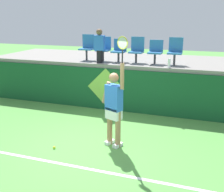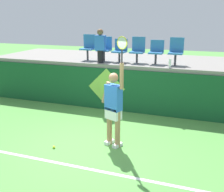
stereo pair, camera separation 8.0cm
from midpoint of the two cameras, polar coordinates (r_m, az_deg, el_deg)
The scene contains 15 objects.
ground_plane at distance 6.56m, azimuth -5.38°, elevation -10.94°, with size 40.00×40.00×0.00m, color #519342.
court_back_wall at distance 8.80m, azimuth 2.03°, elevation 1.23°, with size 10.51×0.20×1.39m, color #144C28.
spectator_platform at distance 10.05m, azimuth 4.56°, elevation 7.53°, with size 10.51×3.08×0.12m, color gray.
court_baseline_stripe at distance 5.92m, azimuth -8.70°, elevation -14.32°, with size 9.46×0.08×0.01m, color white.
tennis_player at distance 6.30m, azimuth 0.05°, elevation -2.06°, with size 0.71×0.38×2.61m.
tennis_ball at distance 6.66m, azimuth -12.41°, elevation -10.51°, with size 0.07×0.07×0.07m, color #D1E533.
water_bottle at distance 8.37m, azimuth 11.67°, elevation 6.77°, with size 0.08×0.08×0.27m, color white.
stadium_chair_0 at distance 9.67m, azimuth -5.46°, elevation 10.39°, with size 0.44×0.42×0.88m.
stadium_chair_1 at distance 9.43m, azimuth -2.00°, elevation 10.12°, with size 0.44×0.42×0.82m.
stadium_chair_2 at distance 9.25m, azimuth 1.27°, elevation 9.77°, with size 0.44×0.42×0.76m.
stadium_chair_3 at distance 9.09m, azimuth 4.99°, elevation 9.81°, with size 0.44×0.42×0.84m.
stadium_chair_4 at distance 8.96m, azimuth 8.88°, elevation 9.41°, with size 0.44×0.42×0.76m.
stadium_chair_5 at distance 8.88m, azimuth 12.90°, elevation 9.39°, with size 0.44×0.42×0.85m.
spectator_0 at distance 9.05m, azimuth -2.92°, elevation 10.64°, with size 0.34×0.20×1.10m.
wall_signage_mount at distance 9.08m, azimuth -1.53°, elevation -2.87°, with size 1.27×0.01×1.40m.
Camera 1 is at (2.40, -5.30, 3.02)m, focal length 43.46 mm.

